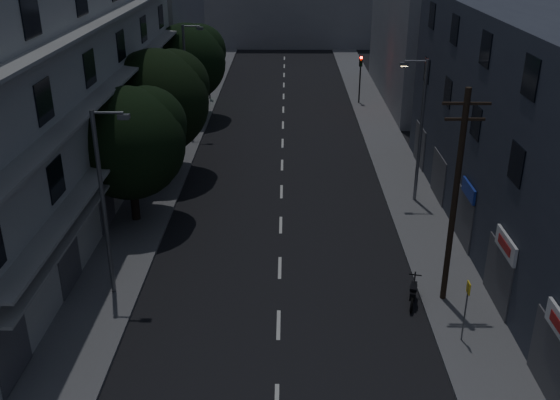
{
  "coord_description": "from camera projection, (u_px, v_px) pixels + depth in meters",
  "views": [
    {
      "loc": [
        0.29,
        -14.15,
        14.58
      ],
      "look_at": [
        0.0,
        12.0,
        3.0
      ],
      "focal_mm": 40.0,
      "sensor_mm": 36.0,
      "label": 1
    }
  ],
  "objects": [
    {
      "name": "street_lamp_left_near",
      "position": [
        105.0,
        196.0,
        25.01
      ],
      "size": [
        1.51,
        0.25,
        8.0
      ],
      "color": "#5B5E63",
      "rests_on": "sidewalk_left"
    },
    {
      "name": "street_lamp_right",
      "position": [
        419.0,
        125.0,
        33.91
      ],
      "size": [
        1.51,
        0.25,
        8.0
      ],
      "color": "slate",
      "rests_on": "sidewalk_right"
    },
    {
      "name": "tree_near",
      "position": [
        130.0,
        139.0,
        31.63
      ],
      "size": [
        5.8,
        5.8,
        7.15
      ],
      "color": "black",
      "rests_on": "sidewalk_left"
    },
    {
      "name": "bus_stop_sign",
      "position": [
        467.0,
        301.0,
        22.94
      ],
      "size": [
        0.06,
        0.35,
        2.52
      ],
      "color": "#595B60",
      "rests_on": "sidewalk_right"
    },
    {
      "name": "motorcycle",
      "position": [
        413.0,
        294.0,
        26.0
      ],
      "size": [
        0.7,
        1.83,
        1.19
      ],
      "rotation": [
        0.0,
        0.0,
        -0.25
      ],
      "color": "black",
      "rests_on": "ground"
    },
    {
      "name": "street_lamp_left_far",
      "position": [
        187.0,
        75.0,
        45.1
      ],
      "size": [
        1.51,
        0.25,
        8.0
      ],
      "color": "#5A5C62",
      "rests_on": "sidewalk_left"
    },
    {
      "name": "utility_pole",
      "position": [
        455.0,
        195.0,
        24.41
      ],
      "size": [
        1.8,
        0.24,
        9.0
      ],
      "color": "black",
      "rests_on": "sidewalk_right"
    },
    {
      "name": "sidewalk_right",
      "position": [
        394.0,
        162.0,
        41.59
      ],
      "size": [
        3.0,
        90.0,
        0.15
      ],
      "primitive_type": "cube",
      "color": "#565659",
      "rests_on": "ground"
    },
    {
      "name": "building_far_right",
      "position": [
        421.0,
        25.0,
        54.49
      ],
      "size": [
        6.0,
        20.0,
        13.0
      ],
      "primitive_type": "cube",
      "color": "slate",
      "rests_on": "ground"
    },
    {
      "name": "building_left",
      "position": [
        53.0,
        83.0,
        32.59
      ],
      "size": [
        7.0,
        36.0,
        14.0
      ],
      "color": "#A1A19C",
      "rests_on": "ground"
    },
    {
      "name": "traffic_signal_far_right",
      "position": [
        361.0,
        69.0,
        53.94
      ],
      "size": [
        0.28,
        0.37,
        4.1
      ],
      "color": "black",
      "rests_on": "sidewalk_right"
    },
    {
      "name": "tree_far",
      "position": [
        188.0,
        59.0,
        49.13
      ],
      "size": [
        6.06,
        6.06,
        7.5
      ],
      "color": "black",
      "rests_on": "sidewalk_left"
    },
    {
      "name": "lane_markings",
      "position": [
        283.0,
        134.0,
        47.41
      ],
      "size": [
        0.15,
        60.5,
        0.01
      ],
      "color": "beige",
      "rests_on": "ground"
    },
    {
      "name": "building_right",
      "position": [
        535.0,
        135.0,
        29.29
      ],
      "size": [
        6.19,
        28.0,
        11.0
      ],
      "color": "#2D323E",
      "rests_on": "ground"
    },
    {
      "name": "sidewalk_left",
      "position": [
        170.0,
        161.0,
        41.74
      ],
      "size": [
        3.0,
        90.0,
        0.15
      ],
      "primitive_type": "cube",
      "color": "#565659",
      "rests_on": "ground"
    },
    {
      "name": "ground",
      "position": [
        282.0,
        162.0,
        41.7
      ],
      "size": [
        160.0,
        160.0,
        0.0
      ],
      "primitive_type": "plane",
      "color": "black",
      "rests_on": "ground"
    },
    {
      "name": "traffic_signal_far_left",
      "position": [
        208.0,
        66.0,
        55.27
      ],
      "size": [
        0.28,
        0.37,
        4.1
      ],
      "color": "black",
      "rests_on": "sidewalk_left"
    },
    {
      "name": "tree_mid",
      "position": [
        158.0,
        98.0,
        37.58
      ],
      "size": [
        6.34,
        6.34,
        7.8
      ],
      "color": "black",
      "rests_on": "sidewalk_left"
    },
    {
      "name": "building_far_end",
      "position": [
        285.0,
        5.0,
        80.82
      ],
      "size": [
        24.0,
        8.0,
        10.0
      ],
      "primitive_type": "cube",
      "color": "slate",
      "rests_on": "ground"
    },
    {
      "name": "building_far_left",
      "position": [
        159.0,
        0.0,
        59.61
      ],
      "size": [
        6.0,
        20.0,
        16.0
      ],
      "primitive_type": "cube",
      "color": "slate",
      "rests_on": "ground"
    }
  ]
}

